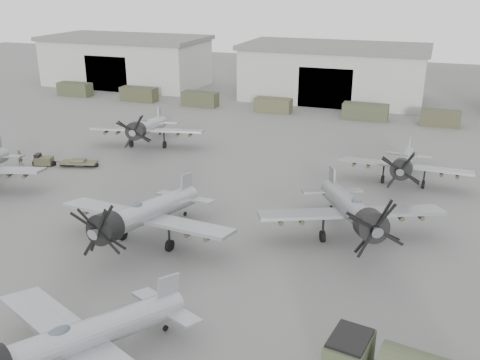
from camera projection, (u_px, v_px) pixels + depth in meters
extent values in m
plane|color=slate|center=(143.00, 302.00, 32.44)|extent=(220.00, 220.00, 0.00)
cube|color=#A1A196|center=(127.00, 62.00, 97.60)|extent=(28.00, 14.00, 8.00)
cube|color=#5D5C58|center=(125.00, 38.00, 96.06)|extent=(29.00, 14.80, 0.70)
cube|color=black|center=(106.00, 74.00, 91.97)|extent=(8.12, 0.40, 6.00)
cube|color=#A1A196|center=(334.00, 74.00, 85.59)|extent=(28.00, 14.00, 8.00)
cube|color=#5D5C58|center=(335.00, 47.00, 84.05)|extent=(29.00, 14.80, 0.70)
cube|color=black|center=(325.00, 88.00, 79.96)|extent=(8.12, 0.40, 6.00)
cube|color=#383D28|center=(75.00, 89.00, 88.99)|extent=(5.72, 2.20, 2.18)
cube|color=#393A26|center=(139.00, 94.00, 85.17)|extent=(5.92, 2.20, 2.20)
cube|color=#393C27|center=(200.00, 99.00, 81.80)|extent=(5.52, 2.20, 2.17)
cube|color=#44442D|center=(273.00, 105.00, 78.13)|extent=(5.31, 2.20, 2.04)
cube|color=#383E29|center=(365.00, 112.00, 73.91)|extent=(6.20, 2.20, 2.24)
cube|color=#3B3C27|center=(440.00, 118.00, 70.83)|extent=(5.08, 2.20, 2.11)
cylinder|color=#9D9FA5|center=(91.00, 334.00, 25.97)|extent=(5.72, 10.59, 3.20)
cube|color=#9D9FA5|center=(81.00, 344.00, 25.65)|extent=(12.66, 7.16, 0.58)
cube|color=#9D9FA5|center=(168.00, 291.00, 29.21)|extent=(0.79, 1.62, 2.05)
ellipsoid|color=#3F4C54|center=(58.00, 333.00, 24.53)|extent=(1.05, 1.37, 0.57)
cylinder|color=black|center=(60.00, 356.00, 27.33)|extent=(0.59, 0.87, 0.82)
cylinder|color=black|center=(165.00, 328.00, 29.80)|extent=(0.24, 0.35, 0.33)
cylinder|color=black|center=(0.00, 170.00, 54.40)|extent=(0.23, 0.37, 0.34)
cylinder|color=#989CA1|center=(151.00, 210.00, 39.37)|extent=(2.71, 11.68, 3.41)
cylinder|color=black|center=(105.00, 228.00, 34.74)|extent=(2.23, 1.91, 2.27)
cube|color=#989CA1|center=(146.00, 217.00, 38.92)|extent=(13.81, 3.67, 0.61)
cube|color=#989CA1|center=(186.00, 185.00, 43.66)|extent=(0.30, 1.82, 2.18)
ellipsoid|color=#3F4C54|center=(136.00, 207.00, 37.54)|extent=(0.77, 1.37, 0.61)
cylinder|color=black|center=(123.00, 235.00, 40.17)|extent=(0.39, 0.90, 0.87)
cylinder|color=black|center=(170.00, 246.00, 38.53)|extent=(0.39, 0.90, 0.87)
cylinder|color=black|center=(185.00, 214.00, 44.24)|extent=(0.16, 0.36, 0.35)
cylinder|color=gray|center=(349.00, 206.00, 40.15)|extent=(6.36, 11.35, 3.45)
cylinder|color=black|center=(371.00, 226.00, 35.02)|extent=(2.63, 2.46, 2.30)
cube|color=gray|center=(351.00, 213.00, 39.63)|extent=(13.58, 7.94, 0.62)
cube|color=gray|center=(332.00, 179.00, 44.92)|extent=(0.88, 1.73, 2.21)
ellipsoid|color=#3F4C54|center=(356.00, 203.00, 38.15)|extent=(1.15, 1.48, 0.62)
cylinder|color=black|center=(322.00, 236.00, 39.89)|extent=(0.65, 0.93, 0.88)
cylinder|color=black|center=(377.00, 234.00, 40.21)|extent=(0.65, 0.93, 0.88)
cylinder|color=black|center=(331.00, 207.00, 45.48)|extent=(0.27, 0.38, 0.35)
cylinder|color=#A0A4A9|center=(149.00, 126.00, 62.17)|extent=(4.01, 11.14, 3.26)
cylinder|color=black|center=(136.00, 131.00, 57.34)|extent=(2.30, 2.05, 2.17)
cube|color=#A0A4A9|center=(147.00, 130.00, 61.69)|extent=(13.24, 5.17, 0.59)
cube|color=#A0A4A9|center=(160.00, 115.00, 66.67)|extent=(0.51, 1.72, 2.09)
ellipsoid|color=#3F4C54|center=(144.00, 122.00, 60.29)|extent=(0.89, 1.36, 0.58)
cylinder|color=black|center=(131.00, 144.00, 62.30)|extent=(0.47, 0.88, 0.84)
cylinder|color=black|center=(164.00, 145.00, 61.86)|extent=(0.47, 0.88, 0.84)
cylinder|color=black|center=(160.00, 133.00, 67.20)|extent=(0.20, 0.35, 0.33)
cylinder|color=gray|center=(405.00, 161.00, 50.71)|extent=(1.79, 10.42, 3.06)
cylinder|color=black|center=(401.00, 169.00, 46.45)|extent=(1.91, 1.61, 2.04)
cube|color=gray|center=(405.00, 166.00, 50.29)|extent=(12.30, 2.54, 0.55)
cube|color=gray|center=(410.00, 146.00, 54.66)|extent=(0.17, 1.63, 1.95)
ellipsoid|color=#3F4C54|center=(405.00, 157.00, 49.03)|extent=(0.62, 1.19, 0.55)
cylinder|color=black|center=(383.00, 179.00, 51.31)|extent=(0.30, 0.79, 0.78)
cylinder|color=black|center=(423.00, 184.00, 50.03)|extent=(0.30, 0.79, 0.78)
cylinder|color=black|center=(407.00, 167.00, 55.17)|extent=(0.13, 0.32, 0.31)
cube|color=#3A422B|center=(349.00, 356.00, 25.20)|extent=(2.22, 2.87, 1.93)
cube|color=black|center=(350.00, 338.00, 24.83)|extent=(2.05, 2.52, 0.17)
cube|color=#47452E|center=(44.00, 161.00, 55.94)|extent=(2.00, 1.52, 0.79)
cube|color=black|center=(38.00, 156.00, 55.80)|extent=(0.71, 0.99, 0.49)
cylinder|color=black|center=(44.00, 163.00, 56.04)|extent=(1.29, 0.85, 0.55)
cylinder|color=black|center=(56.00, 162.00, 55.88)|extent=(1.16, 0.39, 0.08)
cube|color=#47452E|center=(79.00, 162.00, 55.71)|extent=(3.98, 2.33, 0.18)
cylinder|color=black|center=(79.00, 165.00, 55.80)|extent=(1.54, 0.81, 0.43)
cylinder|color=#47452E|center=(79.00, 161.00, 55.64)|extent=(1.42, 0.67, 0.32)
imported|color=#47452F|center=(20.00, 158.00, 56.02)|extent=(0.51, 0.67, 1.64)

